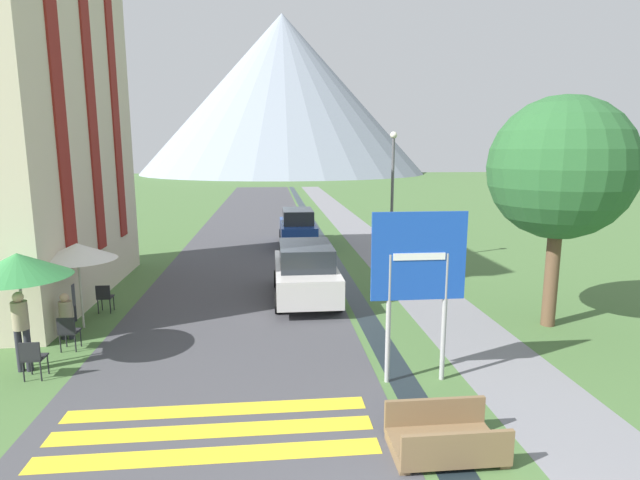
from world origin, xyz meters
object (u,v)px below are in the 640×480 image
at_px(cafe_chair_far_right, 104,296).
at_px(person_seated_near, 69,297).
at_px(parked_car_far, 298,227).
at_px(footbridge, 445,440).
at_px(parked_car_near, 305,271).
at_px(streetlamp, 392,187).
at_px(road_sign, 418,271).
at_px(person_standing_terrace, 21,325).
at_px(cafe_chair_near_left, 68,330).
at_px(cafe_chair_nearest, 33,356).
at_px(cafe_umbrella_front_green, 18,265).
at_px(tree_by_path, 561,169).
at_px(person_seated_far, 66,314).
at_px(cafe_umbrella_middle_white, 77,252).
at_px(hotel_building, 4,82).

xyz_separation_m(cafe_chair_far_right, person_seated_near, (-0.72, -0.67, 0.19)).
height_order(parked_car_far, cafe_chair_far_right, parked_car_far).
xyz_separation_m(footbridge, parked_car_near, (-1.60, 8.45, 0.69)).
height_order(person_seated_near, streetlamp, streetlamp).
relative_size(road_sign, person_standing_terrace, 1.99).
relative_size(cafe_chair_near_left, cafe_chair_nearest, 1.00).
relative_size(parked_car_near, person_standing_terrace, 2.55).
bearing_deg(cafe_umbrella_front_green, tree_by_path, 6.10).
xyz_separation_m(cafe_chair_far_right, person_seated_far, (-0.28, -2.04, 0.15)).
bearing_deg(cafe_chair_near_left, person_seated_near, 108.58).
distance_m(cafe_umbrella_front_green, cafe_umbrella_middle_white, 2.43).
distance_m(road_sign, cafe_chair_far_right, 9.52).
height_order(hotel_building, cafe_chair_nearest, hotel_building).
height_order(parked_car_near, cafe_umbrella_front_green, cafe_umbrella_front_green).
bearing_deg(road_sign, person_seated_far, 158.76).
height_order(parked_car_far, cafe_chair_near_left, parked_car_far).
bearing_deg(cafe_chair_near_left, tree_by_path, 1.22).
xyz_separation_m(hotel_building, person_seated_near, (2.33, -2.58, -6.03)).
height_order(person_seated_near, tree_by_path, tree_by_path).
relative_size(cafe_chair_nearest, streetlamp, 0.16).
distance_m(hotel_building, person_seated_far, 7.75).
height_order(parked_car_far, cafe_umbrella_front_green, cafe_umbrella_front_green).
distance_m(road_sign, footbridge, 3.26).
height_order(road_sign, parked_car_far, road_sign).
bearing_deg(cafe_umbrella_middle_white, road_sign, -26.28).
height_order(parked_car_far, tree_by_path, tree_by_path).
relative_size(road_sign, cafe_chair_near_left, 4.15).
distance_m(cafe_chair_near_left, person_seated_near, 2.32).
height_order(parked_car_near, cafe_chair_near_left, parked_car_near).
relative_size(parked_car_near, cafe_chair_nearest, 5.31).
bearing_deg(parked_car_near, tree_by_path, -25.58).
height_order(cafe_chair_far_right, tree_by_path, tree_by_path).
bearing_deg(cafe_chair_nearest, parked_car_near, 51.76).
relative_size(cafe_chair_far_right, streetlamp, 0.16).
bearing_deg(cafe_chair_nearest, footbridge, -12.30).
distance_m(person_seated_far, tree_by_path, 13.12).
relative_size(hotel_building, person_seated_far, 10.53).
bearing_deg(road_sign, cafe_chair_near_left, 163.16).
distance_m(footbridge, cafe_umbrella_front_green, 9.23).
distance_m(cafe_chair_nearest, cafe_umbrella_front_green, 1.96).
height_order(hotel_building, footbridge, hotel_building).
bearing_deg(hotel_building, parked_car_near, -7.06).
height_order(road_sign, cafe_chair_far_right, road_sign).
bearing_deg(cafe_chair_near_left, cafe_umbrella_front_green, -126.79).
xyz_separation_m(hotel_building, cafe_umbrella_front_green, (2.55, -5.55, -4.45)).
xyz_separation_m(person_standing_terrace, streetlamp, (10.29, 9.32, 2.17)).
relative_size(parked_car_near, person_seated_near, 3.56).
distance_m(parked_car_near, cafe_chair_far_right, 6.01).
height_order(footbridge, cafe_umbrella_front_green, cafe_umbrella_front_green).
relative_size(footbridge, cafe_chair_far_right, 2.00).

